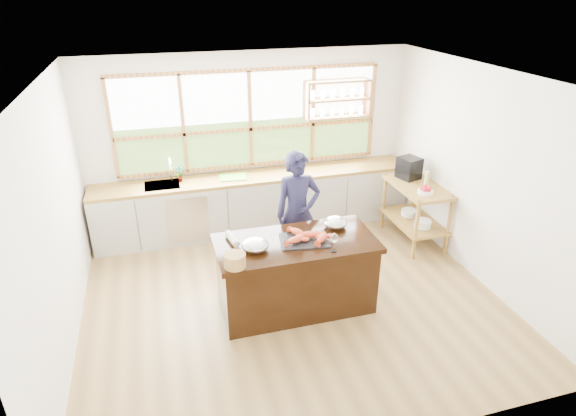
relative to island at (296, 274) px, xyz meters
name	(u,v)px	position (x,y,z in m)	size (l,w,h in m)	color
ground_plane	(291,296)	(0.00, 0.20, -0.45)	(5.00, 5.00, 0.00)	olive
room_shell	(281,151)	(0.02, 0.71, 1.30)	(5.02, 4.52, 2.71)	white
back_counter	(255,202)	(-0.02, 2.14, 0.00)	(4.90, 0.63, 0.90)	#B3B1A8
right_shelf_unit	(416,204)	(2.19, 1.09, 0.15)	(0.62, 1.10, 0.90)	#A3792A
island	(296,274)	(0.00, 0.00, 0.00)	(1.85, 0.90, 0.90)	black
cook	(298,213)	(0.28, 0.84, 0.38)	(0.61, 0.40, 1.67)	#191836
potted_plant	(180,174)	(-1.13, 2.20, 0.57)	(0.13, 0.09, 0.24)	slate
cutting_board	(233,177)	(-0.35, 2.14, 0.45)	(0.40, 0.30, 0.01)	#61C136
espresso_machine	(409,168)	(2.19, 1.40, 0.61)	(0.28, 0.30, 0.32)	black
wine_bottle	(427,180)	(2.24, 0.98, 0.57)	(0.06, 0.06, 0.25)	#A4C660
fruit_bowl	(426,190)	(2.14, 0.81, 0.49)	(0.22, 0.22, 0.11)	white
slate_board	(304,240)	(0.09, -0.02, 0.45)	(0.55, 0.40, 0.02)	black
lobster_pile	(306,236)	(0.12, -0.02, 0.50)	(0.52, 0.44, 0.08)	#CB5C1E
mixing_bowl_left	(255,245)	(-0.49, -0.07, 0.51)	(0.30, 0.30, 0.14)	silver
mixing_bowl_right	(335,223)	(0.55, 0.20, 0.51)	(0.28, 0.28, 0.14)	silver
wine_glass	(334,239)	(0.34, -0.33, 0.61)	(0.08, 0.08, 0.22)	white
wicker_basket	(235,260)	(-0.77, -0.34, 0.52)	(0.23, 0.23, 0.15)	#AE8844
parchment_roll	(232,239)	(-0.70, 0.19, 0.49)	(0.08, 0.08, 0.30)	silver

